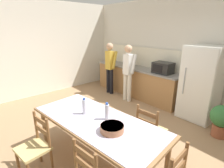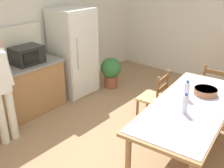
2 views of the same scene
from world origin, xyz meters
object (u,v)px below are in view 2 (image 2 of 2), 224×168
refrigerator (74,52)px  person_at_counter (0,85)px  dining_table (191,109)px  bottle_near_centre (185,104)px  serving_bowl (206,91)px  bottle_off_centre (187,90)px  potted_plant (111,70)px  chair_head_end (215,89)px  chair_side_far_right (154,98)px  microwave (27,55)px

refrigerator → person_at_counter: size_ratio=1.05×
dining_table → bottle_near_centre: size_ratio=8.54×
serving_bowl → person_at_counter: size_ratio=0.19×
bottle_off_centre → potted_plant: size_ratio=0.40×
refrigerator → chair_head_end: size_ratio=1.90×
chair_side_far_right → serving_bowl: bearing=82.8°
refrigerator → serving_bowl: size_ratio=5.41×
dining_table → chair_head_end: 1.43m
chair_head_end → potted_plant: size_ratio=1.36×
refrigerator → dining_table: bearing=-98.2°
bottle_near_centre → person_at_counter: size_ratio=0.16×
refrigerator → microwave: refrigerator is taller
serving_bowl → chair_head_end: (1.00, 0.17, -0.39)m
dining_table → chair_head_end: chair_head_end is taller
microwave → bottle_off_centre: 2.70m
dining_table → serving_bowl: (0.39, -0.03, 0.12)m
bottle_near_centre → bottle_off_centre: bearing=22.5°
bottle_near_centre → bottle_off_centre: 0.41m
potted_plant → person_at_counter: bearing=-178.4°
dining_table → potted_plant: bearing=65.2°
dining_table → chair_side_far_right: size_ratio=2.53×
bottle_off_centre → person_at_counter: size_ratio=0.16×
chair_side_far_right → potted_plant: size_ratio=1.36×
microwave → bottle_off_centre: bearing=-73.8°
microwave → chair_head_end: (2.05, -2.57, -0.62)m
chair_side_far_right → chair_head_end: size_ratio=1.00×
bottle_near_centre → refrigerator: bearing=76.3°
microwave → chair_head_end: 3.34m
microwave → serving_bowl: 2.95m
chair_head_end → potted_plant: 2.15m
serving_bowl → chair_side_far_right: size_ratio=0.35×
refrigerator → microwave: (-1.04, 0.02, 0.19)m
dining_table → potted_plant: (1.05, 2.27, -0.32)m
refrigerator → serving_bowl: (0.01, -2.72, -0.04)m
microwave → dining_table: (0.65, -2.71, -0.36)m
potted_plant → refrigerator: bearing=146.9°
microwave → bottle_near_centre: 2.77m
chair_head_end → person_at_counter: (-2.85, 2.05, 0.48)m
chair_side_far_right → person_at_counter: bearing=-42.1°
serving_bowl → microwave: bearing=110.9°
refrigerator → chair_side_far_right: size_ratio=1.90×
microwave → dining_table: 2.81m
bottle_off_centre → serving_bowl: (0.30, -0.16, -0.07)m
microwave → chair_side_far_right: microwave is taller
chair_head_end → person_at_counter: 3.54m
bottle_near_centre → microwave: bearing=97.8°
bottle_near_centre → serving_bowl: (0.67, -0.00, -0.07)m
refrigerator → serving_bowl: 2.72m
chair_head_end → person_at_counter: person_at_counter is taller
bottle_near_centre → bottle_off_centre: (0.37, 0.16, 0.00)m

